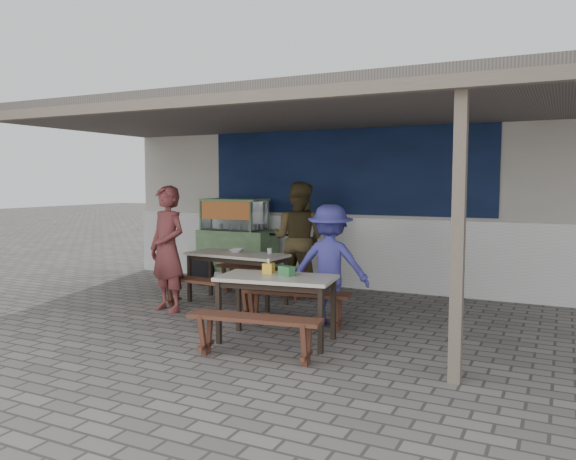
# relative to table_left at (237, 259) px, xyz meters

# --- Properties ---
(ground) EXTENTS (60.00, 60.00, 0.00)m
(ground) POSITION_rel_table_left_xyz_m (1.14, -1.05, -0.67)
(ground) COLOR slate
(ground) RESTS_ON ground
(back_wall) EXTENTS (9.00, 1.28, 3.50)m
(back_wall) POSITION_rel_table_left_xyz_m (1.13, 2.53, 1.05)
(back_wall) COLOR beige
(back_wall) RESTS_ON ground
(warung_roof) EXTENTS (9.00, 4.21, 2.81)m
(warung_roof) POSITION_rel_table_left_xyz_m (1.15, -0.15, 2.04)
(warung_roof) COLOR #5C544F
(warung_roof) RESTS_ON ground
(table_left) EXTENTS (1.53, 0.73, 0.75)m
(table_left) POSITION_rel_table_left_xyz_m (0.00, 0.00, 0.00)
(table_left) COLOR beige
(table_left) RESTS_ON ground
(bench_left_street) EXTENTS (1.61, 0.37, 0.45)m
(bench_left_street) POSITION_rel_table_left_xyz_m (-0.04, -0.67, -0.33)
(bench_left_street) COLOR brown
(bench_left_street) RESTS_ON ground
(bench_left_wall) EXTENTS (1.61, 0.37, 0.45)m
(bench_left_wall) POSITION_rel_table_left_xyz_m (0.04, 0.67, -0.33)
(bench_left_wall) COLOR brown
(bench_left_wall) RESTS_ON ground
(table_right) EXTENTS (1.38, 0.86, 0.75)m
(table_right) POSITION_rel_table_left_xyz_m (1.45, -1.52, -0.00)
(table_right) COLOR beige
(table_right) RESTS_ON ground
(bench_right_street) EXTENTS (1.42, 0.47, 0.45)m
(bench_right_street) POSITION_rel_table_left_xyz_m (1.55, -2.19, -0.34)
(bench_right_street) COLOR brown
(bench_right_street) RESTS_ON ground
(bench_right_wall) EXTENTS (1.42, 0.47, 0.45)m
(bench_right_wall) POSITION_rel_table_left_xyz_m (1.36, -0.84, -0.34)
(bench_right_wall) COLOR brown
(bench_right_wall) RESTS_ON ground
(vendor_cart) EXTENTS (1.89, 0.74, 1.50)m
(vendor_cart) POSITION_rel_table_left_xyz_m (-0.83, 1.34, 0.15)
(vendor_cart) COLOR #77A76F
(vendor_cart) RESTS_ON ground
(patron_street_side) EXTENTS (0.72, 0.56, 1.75)m
(patron_street_side) POSITION_rel_table_left_xyz_m (-0.60, -0.85, 0.21)
(patron_street_side) COLOR brown
(patron_street_side) RESTS_ON ground
(patron_wall_side) EXTENTS (0.88, 0.69, 1.80)m
(patron_wall_side) POSITION_rel_table_left_xyz_m (0.56, 0.95, 0.23)
(patron_wall_side) COLOR #4D4024
(patron_wall_side) RESTS_ON ground
(patron_right_table) EXTENTS (1.09, 0.79, 1.52)m
(patron_right_table) POSITION_rel_table_left_xyz_m (1.69, -0.51, 0.09)
(patron_right_table) COLOR #3D3D97
(patron_right_table) RESTS_ON ground
(tissue_box) EXTENTS (0.13, 0.13, 0.12)m
(tissue_box) POSITION_rel_table_left_xyz_m (1.27, -1.38, 0.14)
(tissue_box) COLOR gold
(tissue_box) RESTS_ON table_right
(donation_box) EXTENTS (0.19, 0.15, 0.11)m
(donation_box) POSITION_rel_table_left_xyz_m (1.54, -1.45, 0.14)
(donation_box) COLOR #32703E
(donation_box) RESTS_ON table_right
(condiment_jar) EXTENTS (0.07, 0.07, 0.08)m
(condiment_jar) POSITION_rel_table_left_xyz_m (0.45, 0.19, 0.12)
(condiment_jar) COLOR beige
(condiment_jar) RESTS_ON table_left
(condiment_bowl) EXTENTS (0.26, 0.26, 0.05)m
(condiment_bowl) POSITION_rel_table_left_xyz_m (-0.08, 0.12, 0.11)
(condiment_bowl) COLOR silver
(condiment_bowl) RESTS_ON table_left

